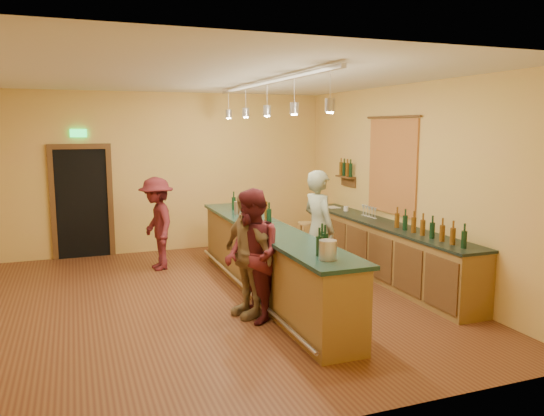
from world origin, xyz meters
name	(u,v)px	position (x,y,z in m)	size (l,w,h in m)	color
floor	(214,301)	(0.00, 0.00, 0.00)	(7.00, 7.00, 0.00)	#592A19
ceiling	(210,76)	(0.00, 0.00, 3.20)	(6.50, 7.00, 0.02)	silver
wall_back	(169,173)	(0.00, 3.50, 1.60)	(6.50, 0.02, 3.20)	#DEBC53
wall_front	(319,242)	(0.00, -3.50, 1.60)	(6.50, 0.02, 3.20)	#DEBC53
wall_right	(406,184)	(3.25, 0.00, 1.60)	(0.02, 7.00, 3.20)	#DEBC53
doorway	(82,200)	(-1.70, 3.47, 1.13)	(1.15, 0.09, 2.48)	black
tapestry	(392,167)	(3.23, 0.40, 1.85)	(0.03, 1.40, 1.60)	#A52421
bottle_shelf	(346,171)	(3.17, 1.90, 1.67)	(0.17, 0.55, 0.54)	#533619
back_counter	(383,249)	(2.97, 0.18, 0.49)	(0.60, 4.55, 1.27)	olive
tasting_bar	(267,256)	(0.83, 0.00, 0.61)	(0.74, 5.10, 1.38)	olive
pendant_track	(267,94)	(0.83, 0.00, 2.98)	(0.11, 4.60, 0.50)	silver
bartender	(319,229)	(1.74, 0.12, 0.93)	(0.68, 0.44, 1.86)	gray
customer_a	(252,256)	(0.28, -0.94, 0.87)	(0.84, 0.66, 1.74)	#59191E
customer_b	(248,254)	(0.28, -0.74, 0.85)	(1.00, 0.42, 1.70)	#997A51
customer_c	(157,224)	(-0.49, 2.07, 0.82)	(1.07, 0.61, 1.65)	#59191E
bar_stool	(305,230)	(2.44, 2.20, 0.49)	(0.31, 0.31, 0.64)	#AA844D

